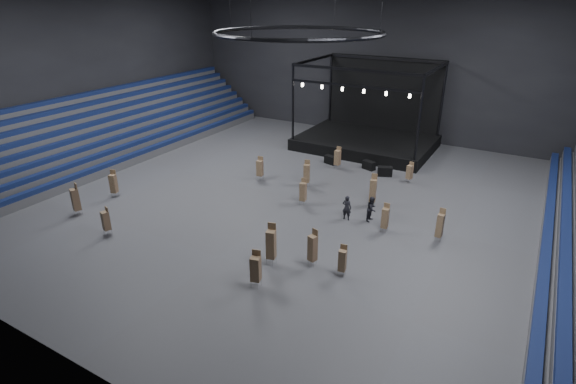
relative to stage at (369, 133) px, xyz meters
The scene contains 27 objects.
floor 16.30m from the stage, 90.00° to the right, with size 50.00×50.00×0.00m, color #414143.
wall_back 8.93m from the stage, 90.00° to the left, with size 50.00×0.20×18.00m, color black.
wall_front 37.99m from the stage, 90.00° to the right, with size 50.00×0.20×18.00m, color black.
wall_left 30.75m from the stage, 147.00° to the right, with size 0.20×42.00×18.00m, color black.
bleachers_left 28.10m from the stage, 144.71° to the right, with size 7.20×40.00×6.40m.
stage is the anchor object (origin of this frame).
truss_ring 19.93m from the stage, 90.00° to the right, with size 12.30×12.30×5.15m.
flight_case_left 7.45m from the stage, 99.19° to the right, with size 1.21×0.61×0.81m, color black.
flight_case_mid 7.43m from the stage, 68.48° to the right, with size 1.23×0.62×0.82m, color black.
flight_case_right 9.04m from the stage, 59.25° to the right, with size 1.33×0.66×0.88m, color black.
chair_stack_0 25.81m from the stage, 72.68° to the right, with size 0.49×0.49×2.06m.
chair_stack_1 27.07m from the stage, 119.55° to the right, with size 0.63×0.63×2.35m.
chair_stack_2 21.10m from the stage, 56.21° to the right, with size 0.46×0.46×2.43m.
chair_stack_3 15.18m from the stage, 108.94° to the right, with size 0.62×0.62×2.20m.
chair_stack_4 15.61m from the stage, 68.05° to the right, with size 0.54×0.54×2.70m.
chair_stack_5 29.52m from the stage, 107.02° to the right, with size 0.57×0.57×2.09m.
chair_stack_6 25.20m from the stage, 77.04° to the right, with size 0.58×0.58×2.51m.
chair_stack_7 17.09m from the stage, 86.76° to the right, with size 0.53×0.53×2.25m.
chair_stack_8 10.81m from the stage, 49.58° to the right, with size 0.58×0.58×1.93m.
chair_stack_9 30.26m from the stage, 115.67° to the right, with size 0.66×0.66×2.56m.
chair_stack_10 8.23m from the stage, 90.12° to the right, with size 0.56×0.56×2.20m.
chair_stack_11 19.89m from the stage, 65.95° to the right, with size 0.46×0.46×2.21m.
chair_stack_12 25.88m from the stage, 82.58° to the right, with size 0.67×0.67×2.79m.
chair_stack_13 28.42m from the stage, 82.20° to the right, with size 0.66×0.66×2.34m.
chair_stack_14 13.57m from the stage, 92.38° to the right, with size 0.61×0.61×2.41m.
man_center 18.39m from the stage, 74.23° to the right, with size 0.70×0.46×1.92m, color black.
crew_member 18.21m from the stage, 68.47° to the right, with size 0.93×0.72×1.91m, color black.
Camera 1 is at (16.24, -29.69, 15.52)m, focal length 28.00 mm.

